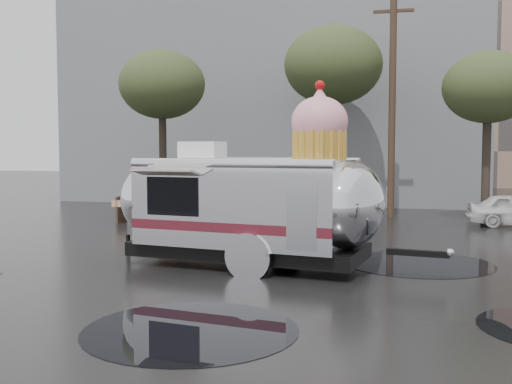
# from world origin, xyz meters

# --- Properties ---
(ground) EXTENTS (120.00, 120.00, 0.00)m
(ground) POSITION_xyz_m (0.00, 0.00, 0.00)
(ground) COLOR black
(ground) RESTS_ON ground
(puddles) EXTENTS (14.10, 10.54, 0.01)m
(puddles) POSITION_xyz_m (1.07, 1.29, 0.01)
(puddles) COLOR black
(puddles) RESTS_ON ground
(grey_building) EXTENTS (22.00, 12.00, 13.00)m
(grey_building) POSITION_xyz_m (-4.00, 24.00, 6.50)
(grey_building) COLOR slate
(grey_building) RESTS_ON ground
(utility_pole) EXTENTS (1.60, 0.28, 9.00)m
(utility_pole) POSITION_xyz_m (2.50, 14.00, 4.62)
(utility_pole) COLOR #473323
(utility_pole) RESTS_ON ground
(tree_left) EXTENTS (3.64, 3.64, 6.95)m
(tree_left) POSITION_xyz_m (-7.00, 13.00, 5.48)
(tree_left) COLOR #382D26
(tree_left) RESTS_ON ground
(tree_mid) EXTENTS (4.20, 4.20, 8.03)m
(tree_mid) POSITION_xyz_m (0.00, 15.00, 6.34)
(tree_mid) COLOR #382D26
(tree_mid) RESTS_ON ground
(tree_right) EXTENTS (3.36, 3.36, 6.42)m
(tree_right) POSITION_xyz_m (6.00, 13.00, 5.06)
(tree_right) COLOR #382D26
(tree_right) RESTS_ON ground
(barricade_row) EXTENTS (4.30, 0.80, 1.00)m
(barricade_row) POSITION_xyz_m (-5.55, 9.96, 0.52)
(barricade_row) COLOR #473323
(barricade_row) RESTS_ON ground
(airstream_trailer) EXTENTS (8.09, 3.54, 4.40)m
(airstream_trailer) POSITION_xyz_m (-0.62, 2.80, 1.54)
(airstream_trailer) COLOR silver
(airstream_trailer) RESTS_ON ground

